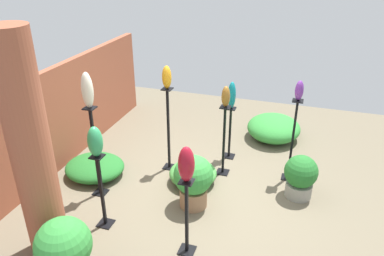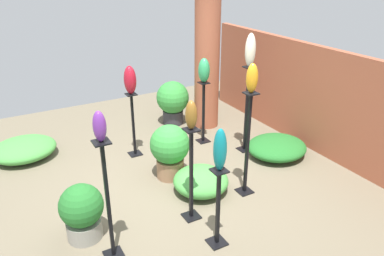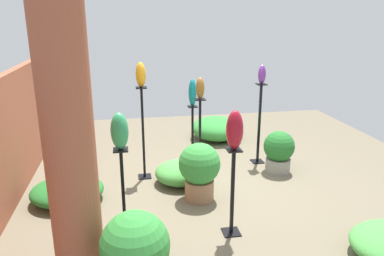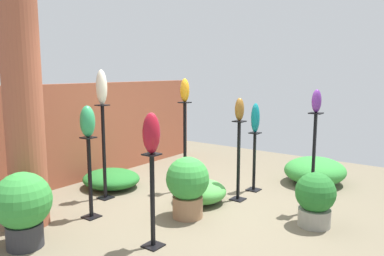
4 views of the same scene
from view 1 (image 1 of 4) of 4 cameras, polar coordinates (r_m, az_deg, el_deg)
ground_plane at (r=5.87m, az=2.11°, el=-9.61°), size 8.00×8.00×0.00m
brick_wall_back at (r=6.52m, az=-20.07°, el=1.18°), size 5.60×0.12×1.70m
brick_pillar at (r=4.48m, az=-23.28°, el=-3.42°), size 0.45×0.45×2.76m
pedestal_violet at (r=6.05m, az=15.00°, el=-2.38°), size 0.20×0.20×1.37m
pedestal_ivory at (r=5.66m, az=-14.42°, el=-4.12°), size 0.20×0.20×1.42m
pedestal_ruby at (r=4.59m, az=-0.80°, el=-13.96°), size 0.20×0.20×1.04m
pedestal_bronze at (r=6.05m, az=4.87°, el=-2.41°), size 0.20×0.20×1.19m
pedestal_amber at (r=6.13m, az=-3.60°, el=-0.74°), size 0.20×0.20×1.43m
pedestal_jade at (r=5.11m, az=-13.55°, el=-9.83°), size 0.20×0.20×1.07m
pedestal_teal at (r=6.59m, az=5.77°, el=-1.11°), size 0.20×0.20×0.95m
art_vase_violet at (r=5.70m, az=16.03°, el=5.51°), size 0.13×0.13×0.31m
art_vase_ivory at (r=5.23m, az=-15.65°, el=5.58°), size 0.16×0.16×0.51m
art_vase_ruby at (r=4.13m, az=-0.87°, el=-5.56°), size 0.19×0.19×0.44m
art_vase_bronze at (r=5.71m, az=5.17°, el=4.79°), size 0.14×0.13×0.33m
art_vase_amber at (r=5.77m, az=-3.86°, el=7.73°), size 0.14×0.15×0.36m
art_vase_jade at (r=4.70m, az=-14.54°, el=-2.02°), size 0.19×0.19×0.40m
art_vase_teal at (r=6.28m, az=6.08°, el=5.00°), size 0.14×0.14×0.46m
potted_plant_mid_left at (r=5.33m, az=0.22°, el=-7.83°), size 0.57×0.57×0.81m
potted_plant_walkway_edge at (r=5.80m, az=16.20°, el=-6.98°), size 0.49×0.49×0.68m
potted_plant_mid_right at (r=4.47m, az=-18.91°, el=-17.03°), size 0.62×0.62×0.84m
foliage_bed_east at (r=6.37m, az=-14.59°, el=-5.81°), size 0.89×0.98×0.29m
foliage_bed_center at (r=7.46m, az=12.34°, el=0.02°), size 1.09×1.02×0.44m
foliage_bed_rear at (r=5.98m, az=0.15°, el=-6.93°), size 0.75×0.75×0.33m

